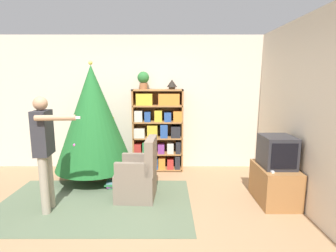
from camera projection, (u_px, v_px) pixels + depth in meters
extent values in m
plane|color=#9E7A56|center=(121.00, 223.00, 3.25)|extent=(14.00, 14.00, 0.00)
cube|color=beige|center=(138.00, 103.00, 5.22)|extent=(8.00, 0.10, 2.60)
cube|color=beige|center=(327.00, 119.00, 3.03)|extent=(0.10, 8.00, 2.60)
cube|color=#56664C|center=(94.00, 203.00, 3.75)|extent=(2.74, 1.72, 0.01)
cube|color=#A8703D|center=(133.00, 130.00, 5.07)|extent=(0.03, 0.33, 1.58)
cube|color=#A8703D|center=(181.00, 130.00, 5.07)|extent=(0.03, 0.33, 1.58)
cube|color=#A8703D|center=(157.00, 90.00, 4.94)|extent=(0.96, 0.33, 0.03)
cube|color=#A8703D|center=(157.00, 129.00, 5.23)|extent=(0.96, 0.01, 1.58)
cube|color=#A8703D|center=(157.00, 168.00, 5.20)|extent=(0.93, 0.33, 0.03)
cube|color=gold|center=(138.00, 163.00, 5.16)|extent=(0.12, 0.27, 0.18)
cube|color=#B22D28|center=(146.00, 162.00, 5.15)|extent=(0.12, 0.26, 0.24)
cube|color=#284C93|center=(154.00, 163.00, 5.14)|extent=(0.13, 0.25, 0.19)
cube|color=orange|center=(161.00, 163.00, 5.15)|extent=(0.13, 0.26, 0.21)
cube|color=#B22D28|center=(169.00, 163.00, 5.14)|extent=(0.12, 0.24, 0.19)
cube|color=#232328|center=(176.00, 162.00, 5.13)|extent=(0.10, 0.23, 0.25)
cube|color=#A8703D|center=(157.00, 153.00, 5.15)|extent=(0.93, 0.33, 0.03)
cube|color=#B22D28|center=(137.00, 148.00, 5.09)|extent=(0.13, 0.24, 0.18)
cube|color=#2D7A42|center=(145.00, 147.00, 5.09)|extent=(0.11, 0.25, 0.21)
cube|color=orange|center=(154.00, 147.00, 5.10)|extent=(0.10, 0.28, 0.20)
cube|color=#843889|center=(160.00, 148.00, 5.11)|extent=(0.12, 0.28, 0.17)
cube|color=beige|center=(169.00, 148.00, 5.11)|extent=(0.12, 0.28, 0.19)
cube|color=#232328|center=(177.00, 147.00, 5.10)|extent=(0.09, 0.28, 0.23)
cube|color=#A8703D|center=(157.00, 137.00, 5.10)|extent=(0.93, 0.33, 0.03)
cube|color=beige|center=(139.00, 132.00, 5.05)|extent=(0.20, 0.28, 0.18)
cube|color=gold|center=(152.00, 131.00, 5.06)|extent=(0.19, 0.30, 0.24)
cube|color=#284C93|center=(163.00, 130.00, 5.05)|extent=(0.14, 0.29, 0.25)
cube|color=#232328|center=(175.00, 132.00, 5.05)|extent=(0.18, 0.27, 0.21)
cube|color=#A8703D|center=(157.00, 122.00, 5.04)|extent=(0.93, 0.33, 0.03)
cube|color=beige|center=(138.00, 116.00, 5.00)|extent=(0.15, 0.28, 0.21)
cube|color=#284C93|center=(147.00, 116.00, 5.00)|extent=(0.11, 0.27, 0.18)
cube|color=gold|center=(157.00, 116.00, 5.00)|extent=(0.14, 0.28, 0.21)
cube|color=#284C93|center=(167.00, 117.00, 5.01)|extent=(0.13, 0.30, 0.17)
cube|color=orange|center=(176.00, 116.00, 5.01)|extent=(0.16, 0.29, 0.20)
cube|color=#A8703D|center=(157.00, 106.00, 4.99)|extent=(0.93, 0.33, 0.03)
cube|color=gold|center=(144.00, 99.00, 4.93)|extent=(0.30, 0.26, 0.22)
cube|color=orange|center=(168.00, 99.00, 4.93)|extent=(0.39, 0.24, 0.22)
cube|color=#996638|center=(273.00, 184.00, 3.79)|extent=(0.50, 0.75, 0.53)
cube|color=#28282D|center=(276.00, 151.00, 3.70)|extent=(0.42, 0.48, 0.44)
cube|color=black|center=(283.00, 156.00, 3.46)|extent=(0.35, 0.01, 0.35)
cube|color=white|center=(270.00, 171.00, 3.52)|extent=(0.04, 0.12, 0.02)
cylinder|color=#4C3323|center=(95.00, 176.00, 4.71)|extent=(0.36, 0.36, 0.10)
cylinder|color=brown|center=(95.00, 170.00, 4.69)|extent=(0.08, 0.08, 0.12)
cone|color=#1E6028|center=(92.00, 117.00, 4.53)|extent=(1.35, 1.35, 1.78)
sphere|color=#B74C93|center=(96.00, 129.00, 4.99)|extent=(0.05, 0.05, 0.05)
sphere|color=silver|center=(90.00, 82.00, 4.52)|extent=(0.04, 0.04, 0.04)
sphere|color=red|center=(103.00, 115.00, 4.83)|extent=(0.05, 0.05, 0.05)
sphere|color=silver|center=(105.00, 145.00, 5.17)|extent=(0.05, 0.05, 0.05)
sphere|color=#B74C93|center=(74.00, 145.00, 4.18)|extent=(0.07, 0.07, 0.07)
sphere|color=gold|center=(111.00, 118.00, 4.62)|extent=(0.05, 0.05, 0.05)
sphere|color=#E5CC4C|center=(89.00, 63.00, 4.37)|extent=(0.07, 0.07, 0.07)
cube|color=#7A6B5B|center=(135.00, 184.00, 3.91)|extent=(0.59, 0.59, 0.42)
cube|color=#7A6B5B|center=(150.00, 155.00, 3.82)|extent=(0.15, 0.57, 0.50)
cube|color=#7A6B5B|center=(138.00, 160.00, 4.10)|extent=(0.51, 0.11, 0.20)
cube|color=#7A6B5B|center=(132.00, 170.00, 3.62)|extent=(0.51, 0.11, 0.20)
cylinder|color=#9E937F|center=(48.00, 180.00, 3.59)|extent=(0.11, 0.11, 0.78)
cylinder|color=#9E937F|center=(43.00, 186.00, 3.41)|extent=(0.11, 0.11, 0.78)
cube|color=#2D2D33|center=(42.00, 133.00, 3.38)|extent=(0.21, 0.33, 0.58)
cylinder|color=tan|center=(47.00, 132.00, 3.58)|extent=(0.07, 0.07, 0.47)
cylinder|color=tan|center=(54.00, 118.00, 3.17)|extent=(0.48, 0.11, 0.07)
cube|color=white|center=(74.00, 118.00, 3.19)|extent=(0.11, 0.04, 0.03)
sphere|color=tan|center=(39.00, 103.00, 3.32)|extent=(0.18, 0.18, 0.18)
cylinder|color=#935B38|center=(142.00, 86.00, 4.93)|extent=(0.14, 0.14, 0.12)
sphere|color=#2D7033|center=(142.00, 77.00, 4.90)|extent=(0.22, 0.22, 0.22)
cylinder|color=#473828|center=(171.00, 88.00, 4.94)|extent=(0.12, 0.12, 0.04)
cone|color=black|center=(171.00, 83.00, 4.92)|extent=(0.20, 0.20, 0.14)
cube|color=#2D7A42|center=(112.00, 187.00, 4.30)|extent=(0.18, 0.17, 0.02)
cube|color=#843889|center=(111.00, 186.00, 4.29)|extent=(0.20, 0.17, 0.03)
cube|color=#2D7A42|center=(111.00, 184.00, 4.27)|extent=(0.23, 0.18, 0.03)
cube|color=#5B899E|center=(112.00, 182.00, 4.28)|extent=(0.20, 0.16, 0.04)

